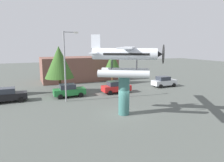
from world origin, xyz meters
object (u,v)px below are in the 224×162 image
Objects in this scene: tree_center_back at (112,62)px; car_near_black at (8,95)px; car_far_red at (116,87)px; car_mid_green at (69,90)px; tree_east at (59,62)px; floatplane_monument at (126,59)px; streetlight_primary at (66,62)px; storefront_building at (79,69)px; car_distant_silver at (164,82)px; display_pedestal at (124,95)px.

car_near_black is at bearing -160.05° from tree_center_back.
car_far_red is (14.14, -0.89, 0.00)m from car_near_black.
tree_east reaches higher than car_mid_green.
car_near_black is at bearing 170.09° from floatplane_monument.
streetlight_primary is (-4.35, 7.21, -0.67)m from floatplane_monument.
car_mid_green and car_far_red have the same top height.
storefront_building reaches higher than car_near_black.
floatplane_monument reaches higher than storefront_building.
floatplane_monument is 16.46m from car_distant_silver.
streetlight_primary reaches higher than tree_east.
car_mid_green is at bearing -3.47° from car_near_black.
car_near_black is 0.29× the size of storefront_building.
display_pedestal is 14.71m from car_near_black.
floatplane_monument reaches higher than car_distant_silver.
display_pedestal is at bearing -68.68° from car_mid_green.
car_near_black is 0.62× the size of tree_east.
streetlight_primary is at bearing 120.70° from display_pedestal.
streetlight_primary is (-7.40, -1.69, 4.03)m from car_far_red.
tree_center_back is (9.84, 8.60, -1.02)m from streetlight_primary.
car_distant_silver is 16.79m from storefront_building.
tree_center_back is at bearing -53.82° from storefront_building.
car_far_red is (3.16, 8.84, -1.08)m from display_pedestal.
tree_center_back reaches higher than car_distant_silver.
tree_east is at bearing 91.12° from streetlight_primary.
floatplane_monument is 1.66× the size of tree_center_back.
tree_east reaches higher than car_distant_silver.
car_mid_green is 13.62m from storefront_building.
display_pedestal is 0.46× the size of streetlight_primary.
car_far_red is at bearing -3.71° from car_mid_green.
floatplane_monument reaches higher than tree_east.
tree_center_back is at bearing 41.13° from streetlight_primary.
streetlight_primary is at bearing -20.93° from car_near_black.
floatplane_monument is 2.25× the size of car_mid_green.
tree_east is (-0.72, 2.73, 3.62)m from car_mid_green.
tree_center_back is at bearing 70.50° from car_far_red.
car_near_black is at bearing 176.42° from car_far_red.
tree_east is (-4.34, 12.01, 2.55)m from display_pedestal.
storefront_building is at bearing 69.95° from car_mid_green.
floatplane_monument is 10.52m from car_far_red.
streetlight_primary reaches higher than car_mid_green.
tree_east is at bearing -159.42° from tree_center_back.
tree_center_back reaches higher than car_near_black.
display_pedestal is 22.03m from storefront_building.
car_near_black is at bearing -161.00° from tree_east.
tree_east is (-4.45, 12.08, -1.08)m from floatplane_monument.
tree_east is at bearing -118.21° from storefront_building.
tree_center_back is at bearing 19.95° from car_near_black.
car_far_red is 0.74× the size of tree_center_back.
streetlight_primary reaches higher than storefront_building.
display_pedestal is at bearing -59.30° from streetlight_primary.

